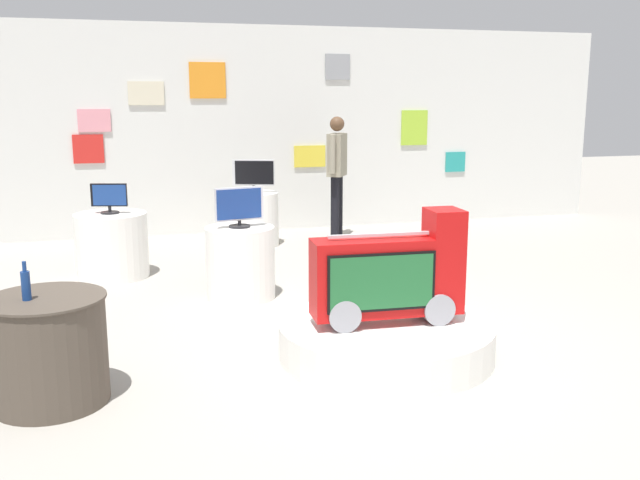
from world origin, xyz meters
TOP-DOWN VIEW (x-y plane):
  - ground_plane at (0.00, 0.00)m, footprint 30.00×30.00m
  - back_wall_display at (-0.00, 5.38)m, footprint 11.23×0.13m
  - main_display_pedestal at (0.01, -0.10)m, footprint 1.67×1.67m
  - novelty_firetruck_tv at (0.03, -0.11)m, footprint 1.18×0.41m
  - display_pedestal_left_rear at (-2.05, 3.04)m, footprint 0.79×0.79m
  - tv_on_left_rear at (-2.05, 3.03)m, footprint 0.39×0.20m
  - display_pedestal_center_rear at (-0.81, 1.83)m, footprint 0.69×0.69m
  - tv_on_center_rear at (-0.81, 1.82)m, footprint 0.49×0.21m
  - display_pedestal_right_rear at (-0.21, 4.29)m, footprint 0.65×0.65m
  - tv_on_right_rear at (-0.21, 4.28)m, footprint 0.54×0.22m
  - side_table_round at (-2.43, -0.29)m, footprint 0.78×0.78m
  - bottle_on_side_table at (-2.53, -0.33)m, footprint 0.06×0.06m
  - shopper_browsing_near_truck at (0.98, 4.36)m, footprint 0.37×0.49m

SIDE VIEW (x-z plane):
  - ground_plane at x=0.00m, z-range 0.00..0.00m
  - main_display_pedestal at x=0.01m, z-range 0.00..0.27m
  - display_pedestal_left_rear at x=-2.05m, z-range 0.00..0.72m
  - display_pedestal_center_rear at x=-0.81m, z-range 0.00..0.72m
  - display_pedestal_right_rear at x=-0.21m, z-range 0.00..0.72m
  - side_table_round at x=-2.43m, z-range 0.01..0.73m
  - novelty_firetruck_tv at x=0.03m, z-range 0.19..1.07m
  - bottle_on_side_table at x=-2.53m, z-range 0.70..0.95m
  - tv_on_left_rear at x=-2.05m, z-range 0.73..1.06m
  - tv_on_center_rear at x=-0.81m, z-range 0.73..1.13m
  - tv_on_right_rear at x=-0.21m, z-range 0.75..1.19m
  - shopper_browsing_near_truck at x=0.98m, z-range 0.15..1.86m
  - back_wall_display at x=0.00m, z-range 0.00..2.99m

